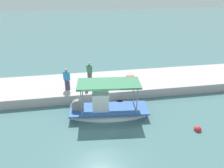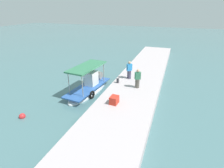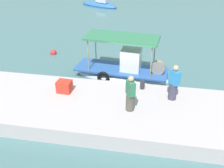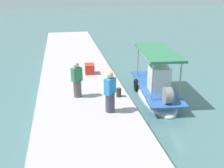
% 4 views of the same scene
% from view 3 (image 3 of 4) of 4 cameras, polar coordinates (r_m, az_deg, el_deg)
% --- Properties ---
extents(ground_plane, '(120.00, 120.00, 0.00)m').
position_cam_3_polar(ground_plane, '(15.93, 4.23, 1.43)').
color(ground_plane, slate).
extents(dock_quay, '(36.00, 4.34, 0.73)m').
position_cam_3_polar(dock_quay, '(12.28, 2.18, -6.05)').
color(dock_quay, '#BDAFB2').
rests_on(dock_quay, ground_plane).
extents(main_fishing_boat, '(5.75, 2.30, 2.88)m').
position_cam_3_polar(main_fishing_boat, '(15.73, 2.37, 2.87)').
color(main_fishing_boat, silver).
rests_on(main_fishing_boat, ground_plane).
extents(fisherman_near_bollard, '(0.55, 0.55, 1.74)m').
position_cam_3_polar(fisherman_near_bollard, '(12.45, 13.11, -0.02)').
color(fisherman_near_bollard, '#413F54').
rests_on(fisherman_near_bollard, dock_quay).
extents(fisherman_by_crate, '(0.51, 0.54, 1.69)m').
position_cam_3_polar(fisherman_by_crate, '(11.41, 3.97, -2.36)').
color(fisherman_by_crate, '#534F47').
rests_on(fisherman_by_crate, dock_quay).
extents(mooring_bollard, '(0.24, 0.24, 0.42)m').
position_cam_3_polar(mooring_bollard, '(13.32, 6.53, -0.17)').
color(mooring_bollard, '#2D2D33').
rests_on(mooring_bollard, dock_quay).
extents(cargo_crate, '(0.72, 0.59, 0.58)m').
position_cam_3_polar(cargo_crate, '(13.14, -10.18, -0.52)').
color(cargo_crate, red).
rests_on(cargo_crate, dock_quay).
extents(marker_buoy, '(0.45, 0.45, 0.45)m').
position_cam_3_polar(marker_buoy, '(19.48, -12.47, 6.59)').
color(marker_buoy, red).
rests_on(marker_buoy, ground_plane).
extents(moored_boat_near, '(4.87, 3.09, 1.26)m').
position_cam_3_polar(moored_boat_near, '(32.33, -2.68, 16.70)').
color(moored_boat_near, blue).
rests_on(moored_boat_near, ground_plane).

